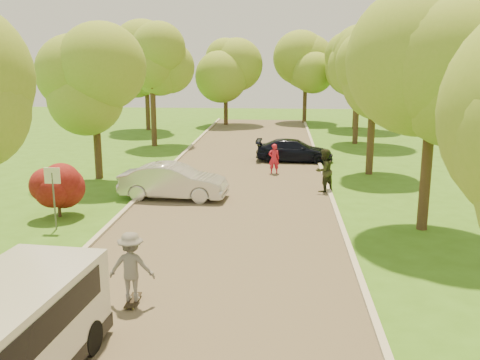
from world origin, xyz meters
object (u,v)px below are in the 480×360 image
(skateboarder, at_px, (131,267))
(person_olive, at_px, (324,170))
(street_sign, at_px, (53,185))
(dark_sedan, at_px, (294,150))
(silver_sedan, at_px, (173,181))
(person_striped, at_px, (274,159))
(longboard, at_px, (133,300))

(skateboarder, xyz_separation_m, person_olive, (5.39, 11.53, -0.00))
(street_sign, bearing_deg, dark_sedan, 57.19)
(person_olive, bearing_deg, silver_sedan, -28.19)
(street_sign, distance_m, person_striped, 12.19)
(silver_sedan, bearing_deg, street_sign, 148.11)
(skateboarder, distance_m, person_striped, 15.45)
(longboard, bearing_deg, dark_sedan, -104.17)
(silver_sedan, relative_size, person_olive, 2.34)
(silver_sedan, distance_m, person_striped, 6.69)
(street_sign, relative_size, silver_sedan, 0.49)
(street_sign, relative_size, dark_sedan, 0.50)
(silver_sedan, xyz_separation_m, longboard, (0.97, -9.86, -0.64))
(street_sign, height_order, person_striped, street_sign)
(longboard, height_order, skateboarder, skateboarder)
(silver_sedan, relative_size, person_striped, 2.89)
(longboard, distance_m, person_olive, 12.76)
(person_olive, bearing_deg, dark_sedan, -123.74)
(person_striped, height_order, person_olive, person_olive)
(street_sign, relative_size, person_striped, 1.41)
(dark_sedan, bearing_deg, person_olive, -169.27)
(street_sign, relative_size, skateboarder, 1.28)
(person_striped, bearing_deg, longboard, 70.15)
(dark_sedan, xyz_separation_m, skateboarder, (-4.26, -18.57, 0.32))
(person_olive, bearing_deg, street_sign, -10.47)
(street_sign, bearing_deg, silver_sedan, 53.84)
(silver_sedan, xyz_separation_m, person_striped, (4.12, 5.27, 0.04))
(street_sign, bearing_deg, longboard, -52.27)
(silver_sedan, relative_size, longboard, 5.12)
(dark_sedan, xyz_separation_m, person_striped, (-1.11, -3.45, 0.14))
(silver_sedan, distance_m, skateboarder, 9.91)
(silver_sedan, bearing_deg, person_striped, -33.79)
(longboard, xyz_separation_m, person_striped, (3.15, 15.13, 0.68))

